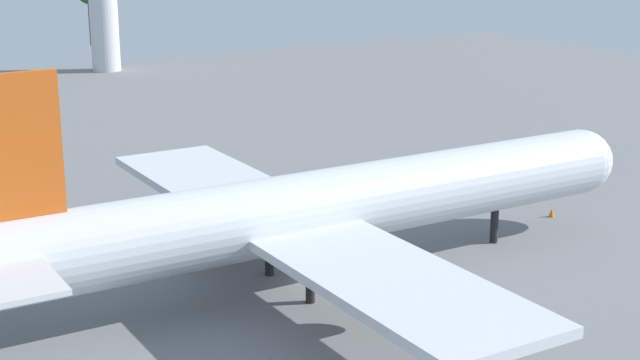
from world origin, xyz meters
name	(u,v)px	position (x,y,z in m)	size (l,w,h in m)	color
ground_plane	(320,281)	(0.00, 0.00, 0.00)	(243.24, 243.24, 0.00)	slate
cargo_airplane	(316,209)	(-0.32, 0.00, 5.93)	(60.81, 50.57, 18.29)	silver
cargo_loader	(36,264)	(-18.76, 12.38, 1.07)	(4.14, 3.30, 2.34)	silver
safety_cone_nose	(552,213)	(27.36, 2.75, 0.41)	(0.57, 0.57, 0.82)	orange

